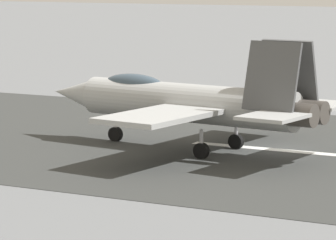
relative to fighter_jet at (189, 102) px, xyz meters
The scene contains 4 objects.
ground_plane 5.20m from the fighter_jet, 154.21° to the right, with size 400.00×400.00×0.00m, color slate.
runway_strip 5.21m from the fighter_jet, 154.31° to the right, with size 240.00×26.00×0.02m.
fighter_jet is the anchor object (origin of this frame).
marker_cone_mid 14.98m from the fighter_jet, 66.59° to the right, with size 0.44×0.44×0.55m, color orange.
Camera 1 is at (-17.71, 45.90, 8.74)m, focal length 107.57 mm.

